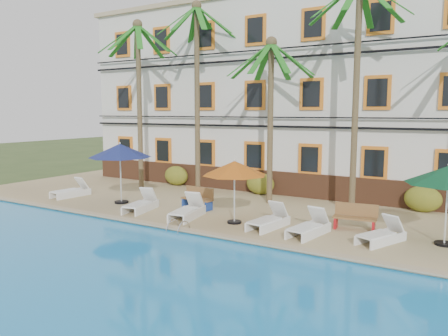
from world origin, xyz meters
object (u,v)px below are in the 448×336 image
Objects in this scene: palm_c at (271,98)px; pool_ladder at (178,230)px; umbrella_red at (235,169)px; lounger_f at (382,234)px; lounger_a at (71,191)px; lounger_e at (309,227)px; umbrella_blue at (120,151)px; bench_left at (198,198)px; bench_right at (355,217)px; palm_b at (197,74)px; palm_d at (357,66)px; lounger_b at (141,204)px; lounger_c at (188,210)px; lounger_d at (269,220)px; palm_a at (139,84)px.

palm_c is 10.03× the size of pool_ladder.
umbrella_red is 1.26× the size of lounger_f.
lounger_e reaches higher than lounger_a.
umbrella_blue is 4.24m from bench_left.
umbrella_red is 4.65m from bench_right.
palm_b reaches higher than umbrella_blue.
umbrella_blue reaches higher than bench_left.
bench_left is (2.34, -3.38, -5.60)m from palm_b.
bench_right is at bearing -72.64° from palm_d.
lounger_f is 1.25× the size of bench_right.
lounger_b is at bearing -178.73° from lounger_e.
palm_b is 10.91m from lounger_e.
umbrella_blue reaches higher than lounger_a.
lounger_d is at bearing 5.05° from lounger_c.
palm_b is at bearing 124.69° from bench_left.
umbrella_red is at bearing -24.16° from palm_a.
umbrella_red is at bearing 7.84° from lounger_c.
palm_b is 7.89m from umbrella_red.
umbrella_blue is 9.50m from lounger_e.
lounger_f is (1.92, -3.61, -5.67)m from palm_d.
lounger_c reaches higher than lounger_f.
lounger_e is at bearing -50.16° from palm_c.
umbrella_blue reaches higher than umbrella_red.
lounger_c is at bearing -59.46° from palm_b.
palm_d is at bearing 107.36° from bench_right.
palm_d is at bearing 37.88° from lounger_c.
palm_b reaches higher than bench_right.
lounger_a is (-1.77, -3.14, -5.31)m from palm_a.
palm_a is 5.73× the size of bench_right.
palm_d is 3.89× the size of umbrella_red.
bench_right is (8.52, 1.70, 0.17)m from lounger_b.
palm_a is at bearing -175.71° from palm_c.
umbrella_red is 1.21× the size of lounger_d.
umbrella_blue is at bearing 2.43° from lounger_a.
palm_c is 3.75× the size of lounger_a.
palm_c reaches higher than umbrella_red.
lounger_e is (2.99, -0.11, -1.78)m from umbrella_red.
lounger_f is at bearing -0.18° from lounger_a.
palm_b is 4.50× the size of lounger_c.
umbrella_red is 9.66m from lounger_a.
lounger_e is at bearing -2.06° from umbrella_red.
lounger_b is 8.69m from bench_right.
lounger_f is at bearing 3.21° from lounger_b.
palm_c is (4.47, -0.71, -1.27)m from palm_b.
lounger_f is at bearing -13.79° from palm_a.
bench_left is (3.67, 0.89, -1.93)m from umbrella_blue.
palm_c is 5.51m from bench_left.
bench_right is at bearing 5.37° from umbrella_blue.
lounger_d is at bearing -176.40° from lounger_f.
pool_ladder is (-4.56, -5.79, -5.95)m from palm_d.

